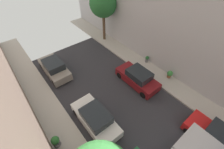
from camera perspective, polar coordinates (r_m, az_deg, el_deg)
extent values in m
cube|color=#B7B2A8|center=(14.84, 34.11, -12.29)|extent=(2.00, 44.00, 0.15)
cube|color=white|center=(11.71, -6.23, -16.45)|extent=(1.76, 4.20, 0.76)
cube|color=#1E2328|center=(11.04, -6.06, -15.21)|extent=(1.56, 2.10, 0.64)
cylinder|color=black|center=(12.52, -13.33, -13.79)|extent=(0.22, 0.64, 0.64)
cylinder|color=black|center=(12.84, -7.24, -10.31)|extent=(0.22, 0.64, 0.64)
cylinder|color=black|center=(11.16, -4.78, -24.68)|extent=(0.22, 0.64, 0.64)
cylinder|color=black|center=(11.53, 1.93, -20.17)|extent=(0.22, 0.64, 0.64)
cube|color=gray|center=(16.21, -20.76, 1.97)|extent=(1.76, 4.20, 0.76)
cube|color=#1E2328|center=(15.66, -21.18, 3.58)|extent=(1.56, 2.10, 0.64)
cylinder|color=black|center=(17.45, -24.86, 2.92)|extent=(0.22, 0.64, 0.64)
cylinder|color=black|center=(17.68, -20.32, 5.11)|extent=(0.22, 0.64, 0.64)
cylinder|color=black|center=(15.10, -20.86, -2.99)|extent=(0.22, 0.64, 0.64)
cylinder|color=black|center=(15.37, -15.70, -0.37)|extent=(0.22, 0.64, 0.64)
cube|color=red|center=(13.01, 34.73, -19.65)|extent=(1.76, 4.20, 0.76)
cylinder|color=black|center=(12.68, 26.69, -18.60)|extent=(0.22, 0.64, 0.64)
cylinder|color=black|center=(13.64, 30.00, -14.26)|extent=(0.22, 0.64, 0.64)
cube|color=maroon|center=(14.36, 9.40, -1.61)|extent=(1.76, 4.20, 0.76)
cube|color=#1E2328|center=(13.80, 10.18, 0.07)|extent=(1.56, 2.10, 0.64)
cylinder|color=black|center=(14.84, 2.94, -0.28)|extent=(0.22, 0.64, 0.64)
cylinder|color=black|center=(15.67, 7.23, 2.25)|extent=(0.22, 0.64, 0.64)
cylinder|color=black|center=(13.49, 11.72, -7.45)|extent=(0.22, 0.64, 0.64)
cylinder|color=black|center=(14.39, 15.88, -4.23)|extent=(0.22, 0.64, 0.64)
cylinder|color=black|center=(12.03, 27.54, -23.13)|extent=(0.30, 0.96, 0.96)
cylinder|color=brown|center=(19.76, -3.03, 17.38)|extent=(0.33, 0.33, 3.31)
sphere|color=#23602D|center=(18.67, -3.38, 25.09)|extent=(3.07, 3.07, 3.07)
cylinder|color=slate|center=(16.93, 12.89, 5.19)|extent=(0.33, 0.33, 0.39)
sphere|color=#23602D|center=(16.72, 13.07, 6.12)|extent=(0.39, 0.39, 0.39)
cylinder|color=brown|center=(15.78, 20.61, -0.57)|extent=(0.35, 0.35, 0.30)
sphere|color=#38843D|center=(15.54, 20.93, 0.38)|extent=(0.52, 0.52, 0.52)
cylinder|color=slate|center=(11.71, -20.03, -23.02)|extent=(0.49, 0.49, 0.43)
sphere|color=#2D7233|center=(11.34, -20.59, -22.14)|extent=(0.54, 0.54, 0.54)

